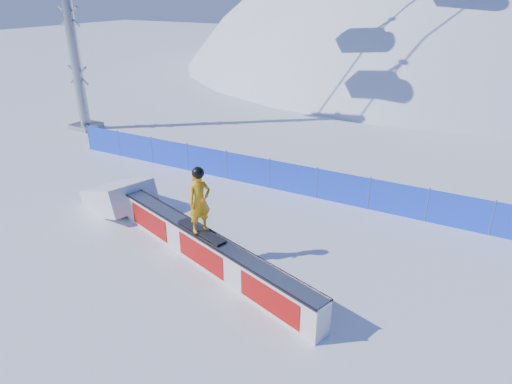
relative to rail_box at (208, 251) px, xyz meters
The scene contains 6 objects.
ground 1.44m from the rail_box, 90.25° to the left, with size 160.00×160.00×0.00m, color white.
snow_hill 47.13m from the rail_box, 90.01° to the left, with size 64.00×64.00×64.00m.
safety_fence 5.85m from the rail_box, 90.06° to the left, with size 22.05×0.05×1.30m.
rail_box is the anchor object (origin of this frame).
snow_ramp 5.29m from the rail_box, 161.80° to the left, with size 2.62×1.74×0.98m, color white, non-canonical shape.
snowboarder 1.51m from the rail_box, 161.80° to the left, with size 1.90×0.91×1.97m.
Camera 1 is at (6.55, -10.49, 7.36)m, focal length 32.00 mm.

